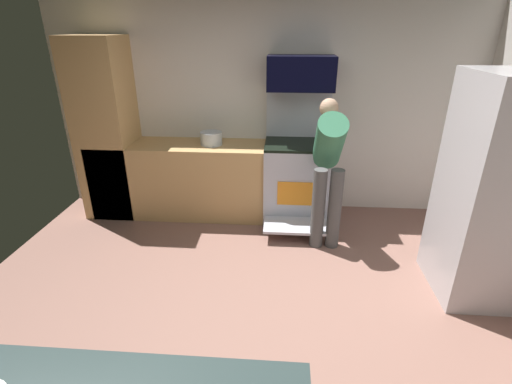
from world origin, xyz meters
name	(u,v)px	position (x,y,z in m)	size (l,w,h in m)	color
ground_plane	(252,330)	(0.00, 0.00, -0.01)	(5.20, 4.80, 0.02)	#835C51
wall_back	(268,106)	(0.00, 2.34, 1.30)	(5.20, 0.12, 2.60)	silver
lower_cabinet_run	(193,179)	(-0.90, 1.98, 0.45)	(2.40, 0.60, 0.90)	tan
cabinet_column	(107,130)	(-1.90, 1.98, 1.05)	(0.60, 0.60, 2.10)	tan
oven_range	(296,178)	(0.37, 1.97, 0.51)	(0.76, 1.02, 1.53)	#B7BAC7
microwave	(301,73)	(0.37, 2.06, 1.71)	(0.74, 0.38, 0.37)	black
refrigerator	(507,193)	(2.03, 0.67, 0.95)	(0.89, 0.79, 1.90)	#B7B2B6
person_cook	(328,163)	(0.67, 1.45, 0.90)	(0.31, 0.68, 1.50)	#4D4D4D
stock_pot	(211,138)	(-0.65, 1.98, 0.98)	(0.26, 0.26, 0.15)	#B4BEC8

